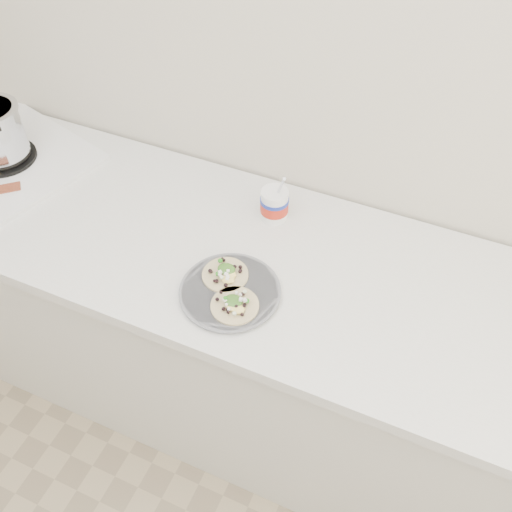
% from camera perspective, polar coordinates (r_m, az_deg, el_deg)
% --- Properties ---
extents(counter, '(2.44, 0.66, 0.90)m').
position_cam_1_polar(counter, '(1.93, 0.83, -9.02)').
color(counter, silver).
rests_on(counter, ground).
extents(taco_plate, '(0.27, 0.27, 0.04)m').
position_cam_1_polar(taco_plate, '(1.48, -2.63, -3.38)').
color(taco_plate, slate).
rests_on(taco_plate, counter).
extents(tub, '(0.08, 0.08, 0.19)m').
position_cam_1_polar(tub, '(1.65, 1.95, 5.47)').
color(tub, white).
rests_on(tub, counter).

